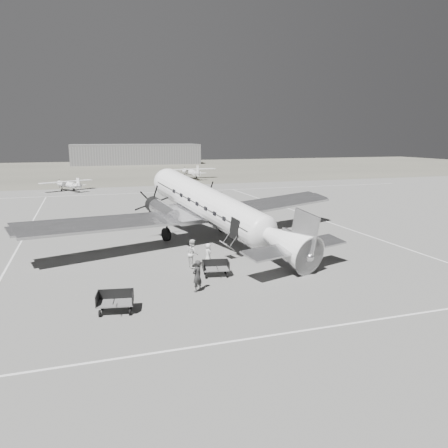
{
  "coord_description": "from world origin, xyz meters",
  "views": [
    {
      "loc": [
        -12.67,
        -30.9,
        8.85
      ],
      "look_at": [
        -2.31,
        0.91,
        2.2
      ],
      "focal_mm": 35.0,
      "sensor_mm": 36.0,
      "label": 1
    }
  ],
  "objects_px": {
    "light_plane_right": "(190,173)",
    "ground_crew": "(197,276)",
    "hangar_main": "(135,154)",
    "light_plane_left": "(68,185)",
    "ramp_agent": "(192,253)",
    "baggage_cart_far": "(115,302)",
    "passenger": "(208,253)",
    "baggage_cart_near": "(216,269)",
    "dc3_airliner": "(216,211)"
  },
  "relations": [
    {
      "from": "light_plane_right",
      "to": "passenger",
      "type": "xyz_separation_m",
      "value": [
        -14.26,
        -63.69,
        -0.49
      ]
    },
    {
      "from": "ramp_agent",
      "to": "dc3_airliner",
      "type": "bearing_deg",
      "value": -34.43
    },
    {
      "from": "light_plane_left",
      "to": "passenger",
      "type": "distance_m",
      "value": 49.59
    },
    {
      "from": "dc3_airliner",
      "to": "baggage_cart_near",
      "type": "height_order",
      "value": "dc3_airliner"
    },
    {
      "from": "light_plane_right",
      "to": "ramp_agent",
      "type": "xyz_separation_m",
      "value": [
        -15.55,
        -64.28,
        -0.24
      ]
    },
    {
      "from": "ramp_agent",
      "to": "baggage_cart_far",
      "type": "bearing_deg",
      "value": 136.71
    },
    {
      "from": "hangar_main",
      "to": "passenger",
      "type": "bearing_deg",
      "value": -94.42
    },
    {
      "from": "light_plane_right",
      "to": "ground_crew",
      "type": "xyz_separation_m",
      "value": [
        -16.47,
        -69.11,
        -0.28
      ]
    },
    {
      "from": "hangar_main",
      "to": "baggage_cart_far",
      "type": "bearing_deg",
      "value": -97.25
    },
    {
      "from": "hangar_main",
      "to": "baggage_cart_far",
      "type": "height_order",
      "value": "hangar_main"
    },
    {
      "from": "dc3_airliner",
      "to": "baggage_cart_near",
      "type": "bearing_deg",
      "value": -126.05
    },
    {
      "from": "ramp_agent",
      "to": "light_plane_left",
      "type": "bearing_deg",
      "value": 8.42
    },
    {
      "from": "dc3_airliner",
      "to": "passenger",
      "type": "bearing_deg",
      "value": -132.18
    },
    {
      "from": "light_plane_left",
      "to": "baggage_cart_near",
      "type": "xyz_separation_m",
      "value": [
        10.2,
        -51.45,
        -0.44
      ]
    },
    {
      "from": "baggage_cart_near",
      "to": "ramp_agent",
      "type": "relative_size",
      "value": 0.91
    },
    {
      "from": "baggage_cart_far",
      "to": "ramp_agent",
      "type": "bearing_deg",
      "value": 58.75
    },
    {
      "from": "light_plane_left",
      "to": "ground_crew",
      "type": "distance_m",
      "value": 54.52
    },
    {
      "from": "hangar_main",
      "to": "ramp_agent",
      "type": "xyz_separation_m",
      "value": [
        -10.71,
        -122.5,
        -2.31
      ]
    },
    {
      "from": "light_plane_left",
      "to": "baggage_cart_far",
      "type": "xyz_separation_m",
      "value": [
        3.55,
        -55.61,
        -0.4
      ]
    },
    {
      "from": "light_plane_left",
      "to": "ground_crew",
      "type": "relative_size",
      "value": 4.8
    },
    {
      "from": "ramp_agent",
      "to": "ground_crew",
      "type": "bearing_deg",
      "value": 166.93
    },
    {
      "from": "light_plane_left",
      "to": "baggage_cart_near",
      "type": "distance_m",
      "value": 52.45
    },
    {
      "from": "hangar_main",
      "to": "passenger",
      "type": "distance_m",
      "value": 122.31
    },
    {
      "from": "dc3_airliner",
      "to": "baggage_cart_far",
      "type": "height_order",
      "value": "dc3_airliner"
    },
    {
      "from": "ramp_agent",
      "to": "passenger",
      "type": "distance_m",
      "value": 1.44
    },
    {
      "from": "light_plane_right",
      "to": "hangar_main",
      "type": "bearing_deg",
      "value": 88.72
    },
    {
      "from": "ground_crew",
      "to": "ramp_agent",
      "type": "height_order",
      "value": "ramp_agent"
    },
    {
      "from": "dc3_airliner",
      "to": "light_plane_right",
      "type": "bearing_deg",
      "value": 59.77
    },
    {
      "from": "light_plane_right",
      "to": "ground_crew",
      "type": "height_order",
      "value": "light_plane_right"
    },
    {
      "from": "hangar_main",
      "to": "baggage_cart_near",
      "type": "distance_m",
      "value": 125.32
    },
    {
      "from": "light_plane_right",
      "to": "baggage_cart_far",
      "type": "relative_size",
      "value": 6.07
    },
    {
      "from": "light_plane_left",
      "to": "passenger",
      "type": "bearing_deg",
      "value": -106.71
    },
    {
      "from": "ground_crew",
      "to": "baggage_cart_far",
      "type": "bearing_deg",
      "value": -12.36
    },
    {
      "from": "hangar_main",
      "to": "light_plane_left",
      "type": "xyz_separation_m",
      "value": [
        -19.98,
        -73.46,
        -2.36
      ]
    },
    {
      "from": "dc3_airliner",
      "to": "ramp_agent",
      "type": "height_order",
      "value": "dc3_airliner"
    },
    {
      "from": "baggage_cart_near",
      "to": "passenger",
      "type": "relative_size",
      "value": 1.23
    },
    {
      "from": "ramp_agent",
      "to": "passenger",
      "type": "bearing_deg",
      "value": -67.93
    },
    {
      "from": "passenger",
      "to": "ground_crew",
      "type": "bearing_deg",
      "value": 177.75
    },
    {
      "from": "light_plane_left",
      "to": "light_plane_right",
      "type": "height_order",
      "value": "light_plane_right"
    },
    {
      "from": "baggage_cart_near",
      "to": "baggage_cart_far",
      "type": "height_order",
      "value": "baggage_cart_far"
    },
    {
      "from": "baggage_cart_near",
      "to": "ramp_agent",
      "type": "xyz_separation_m",
      "value": [
        -0.94,
        2.41,
        0.48
      ]
    },
    {
      "from": "hangar_main",
      "to": "baggage_cart_near",
      "type": "height_order",
      "value": "hangar_main"
    },
    {
      "from": "light_plane_left",
      "to": "baggage_cart_far",
      "type": "relative_size",
      "value": 4.68
    },
    {
      "from": "hangar_main",
      "to": "passenger",
      "type": "height_order",
      "value": "hangar_main"
    },
    {
      "from": "ground_crew",
      "to": "ramp_agent",
      "type": "relative_size",
      "value": 0.96
    },
    {
      "from": "hangar_main",
      "to": "ground_crew",
      "type": "height_order",
      "value": "hangar_main"
    },
    {
      "from": "hangar_main",
      "to": "ramp_agent",
      "type": "distance_m",
      "value": 122.99
    },
    {
      "from": "baggage_cart_near",
      "to": "passenger",
      "type": "xyz_separation_m",
      "value": [
        0.35,
        2.99,
        0.22
      ]
    },
    {
      "from": "hangar_main",
      "to": "dc3_airliner",
      "type": "height_order",
      "value": "hangar_main"
    },
    {
      "from": "hangar_main",
      "to": "baggage_cart_near",
      "type": "xyz_separation_m",
      "value": [
        -9.77,
        -124.91,
        -2.79
      ]
    }
  ]
}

